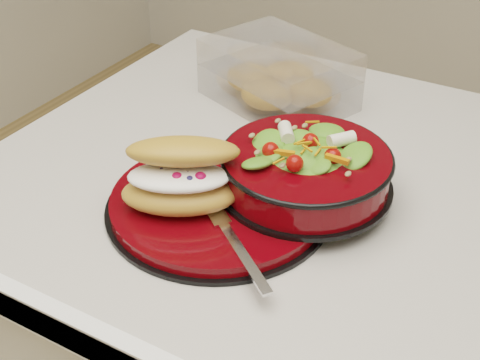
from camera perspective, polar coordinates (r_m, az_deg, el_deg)
The scene contains 5 objects.
dinner_plate at distance 0.84m, azimuth -1.84°, elevation -2.00°, with size 0.29×0.29×0.02m.
salad_bowl at distance 0.84m, azimuth 5.67°, elevation 1.34°, with size 0.22×0.22×0.09m.
croissant at distance 0.80m, azimuth -5.00°, elevation 0.32°, with size 0.16×0.15×0.09m.
fork at distance 0.76m, azimuth -0.42°, elevation -5.41°, with size 0.14×0.11×0.00m.
pastry_box at distance 1.08m, azimuth 3.31°, elevation 8.77°, with size 0.26×0.23×0.09m.
Camera 1 is at (0.11, -0.70, 1.41)m, focal length 50.00 mm.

